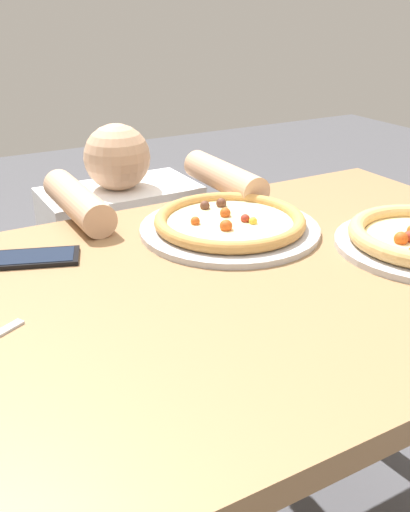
{
  "coord_description": "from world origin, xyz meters",
  "views": [
    {
      "loc": [
        -0.5,
        -0.73,
        1.18
      ],
      "look_at": [
        -0.07,
        0.04,
        0.78
      ],
      "focal_mm": 40.29,
      "sensor_mm": 36.0,
      "label": 1
    }
  ],
  "objects": [
    {
      "name": "dining_table",
      "position": [
        0.0,
        0.0,
        0.63
      ],
      "size": [
        1.23,
        0.8,
        0.75
      ],
      "color": "#936D47",
      "rests_on": "ground"
    },
    {
      "name": "pizza_far",
      "position": [
        0.07,
        0.18,
        0.77
      ],
      "size": [
        0.36,
        0.36,
        0.04
      ],
      "color": "#B7B7BC",
      "rests_on": "dining_table"
    },
    {
      "name": "cell_phone",
      "position": [
        -0.31,
        0.23,
        0.75
      ],
      "size": [
        0.17,
        0.12,
        0.01
      ],
      "color": "black",
      "rests_on": "dining_table"
    },
    {
      "name": "diner_seated",
      "position": [
        0.01,
        0.63,
        0.39
      ],
      "size": [
        0.43,
        0.53,
        0.89
      ],
      "color": "#333847",
      "rests_on": "ground"
    }
  ]
}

